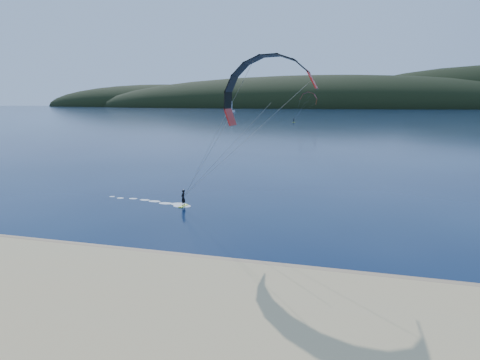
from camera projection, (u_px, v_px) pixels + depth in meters
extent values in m
plane|color=#061432|center=(140.00, 286.00, 25.30)|extent=(1800.00, 1800.00, 0.00)
cube|color=#83674C|center=(171.00, 259.00, 29.55)|extent=(220.00, 2.50, 0.10)
ellipsoid|color=black|center=(317.00, 108.00, 720.55)|extent=(840.00, 280.00, 110.00)
ellipsoid|color=black|center=(160.00, 107.00, 862.35)|extent=(520.00, 220.00, 90.00)
cube|color=#A4D519|center=(183.00, 206.00, 44.57)|extent=(0.61, 1.47, 0.08)
imported|color=black|center=(183.00, 198.00, 44.40)|extent=(0.49, 0.68, 1.76)
cylinder|color=gray|center=(223.00, 155.00, 39.19)|extent=(0.02, 0.02, 15.20)
cube|color=#A4D519|center=(294.00, 122.00, 220.77)|extent=(1.46, 1.51, 0.09)
imported|color=black|center=(294.00, 120.00, 220.58)|extent=(1.19, 1.20, 1.96)
cylinder|color=gray|center=(301.00, 110.00, 215.93)|extent=(0.02, 0.02, 13.46)
cube|color=white|center=(231.00, 111.00, 441.23)|extent=(9.13, 5.75, 1.52)
cylinder|color=white|center=(231.00, 106.00, 440.10)|extent=(0.22, 0.22, 11.96)
cube|color=white|center=(231.00, 106.00, 441.53)|extent=(1.07, 2.66, 8.70)
cube|color=white|center=(231.00, 108.00, 438.85)|extent=(0.84, 2.05, 5.43)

